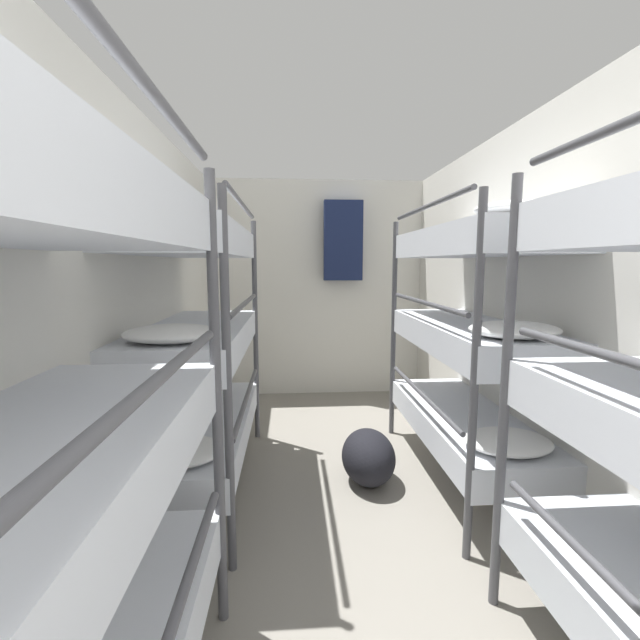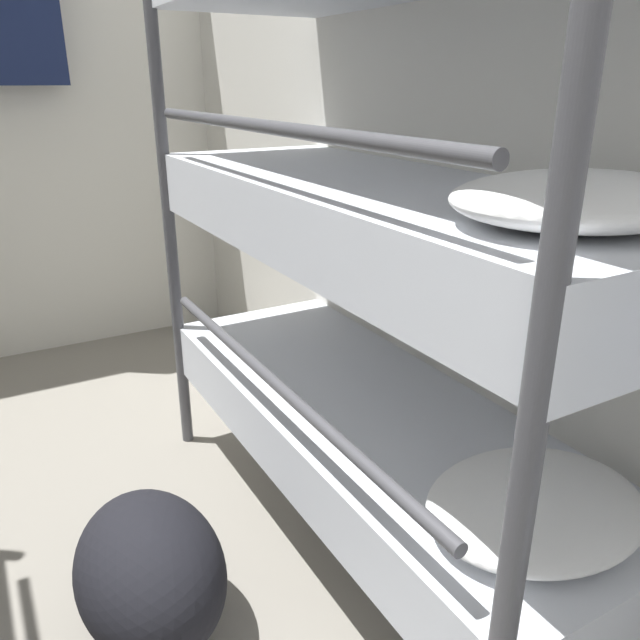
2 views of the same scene
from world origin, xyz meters
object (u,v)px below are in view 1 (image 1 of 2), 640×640
bunk_stack_right_far (469,335)px  hanging_coat (343,241)px  bunk_stack_left_far (198,338)px  duffel_bag (368,457)px

bunk_stack_right_far → hanging_coat: hanging_coat is taller
bunk_stack_left_far → duffel_bag: bunk_stack_left_far is taller
duffel_bag → bunk_stack_left_far: bearing=-178.9°
hanging_coat → bunk_stack_left_far: bearing=-120.6°
duffel_bag → hanging_coat: (0.06, 2.05, 1.63)m
bunk_stack_left_far → bunk_stack_right_far: (1.85, 0.00, 0.00)m
bunk_stack_right_far → bunk_stack_left_far: bearing=180.0°
bunk_stack_left_far → hanging_coat: size_ratio=2.18×
bunk_stack_left_far → hanging_coat: hanging_coat is taller
bunk_stack_left_far → bunk_stack_right_far: bearing=0.0°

